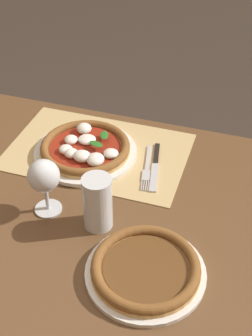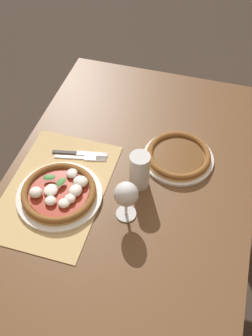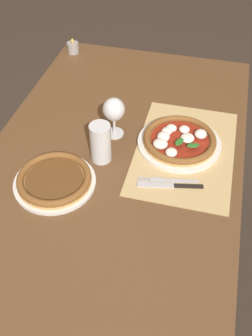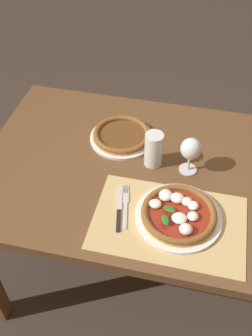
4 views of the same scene
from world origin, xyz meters
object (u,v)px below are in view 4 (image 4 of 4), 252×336
object	(u,v)px
pint_glass	(154,150)
fork	(126,206)
knife	(119,207)
wine_glass	(191,150)
pizza_near	(179,214)
pizza_far	(122,136)

from	to	relation	value
pint_glass	fork	xyz separation A→B (m)	(-0.05, -0.24, -0.06)
pint_glass	knife	bearing A→B (deg)	-106.50
pint_glass	fork	world-z (taller)	pint_glass
pint_glass	knife	world-z (taller)	pint_glass
fork	knife	size ratio (longest dim) A/B	0.93
wine_glass	pint_glass	xyz separation A→B (m)	(-0.14, 0.01, -0.04)
pizza_near	pint_glass	distance (m)	0.29
pint_glass	fork	bearing A→B (deg)	-102.63
pizza_far	fork	bearing A→B (deg)	-74.50
wine_glass	fork	world-z (taller)	wine_glass
wine_glass	pizza_far	bearing A→B (deg)	157.53
pizza_near	fork	distance (m)	0.19
wine_glass	knife	xyz separation A→B (m)	(-0.22, -0.25, -0.10)
knife	pint_glass	bearing A→B (deg)	73.50
wine_glass	knife	distance (m)	0.34
pizza_far	pint_glass	xyz separation A→B (m)	(0.15, -0.11, 0.05)
fork	pizza_near	bearing A→B (deg)	-2.16
pizza_far	wine_glass	distance (m)	0.33
fork	pint_glass	bearing A→B (deg)	77.37
pizza_far	fork	distance (m)	0.37
wine_glass	fork	bearing A→B (deg)	-129.61
fork	knife	bearing A→B (deg)	-152.60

